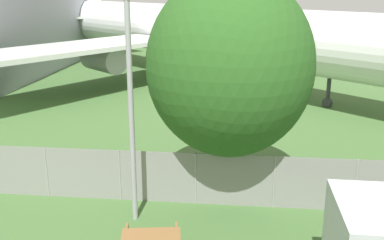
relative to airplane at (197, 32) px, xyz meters
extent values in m
cylinder|color=gray|center=(-3.06, -20.93, -2.77)|extent=(0.07, 0.07, 1.78)
cylinder|color=gray|center=(-0.52, -20.93, -2.77)|extent=(0.07, 0.07, 1.78)
cylinder|color=gray|center=(2.03, -20.93, -2.77)|extent=(0.07, 0.07, 1.78)
cylinder|color=gray|center=(4.57, -20.93, -2.77)|extent=(0.07, 0.07, 1.78)
cylinder|color=gray|center=(7.12, -20.93, -2.77)|extent=(0.07, 0.07, 1.78)
cube|color=gray|center=(2.03, -20.93, -2.77)|extent=(56.00, 0.01, 1.78)
cylinder|color=white|center=(0.34, -0.31, 0.05)|extent=(28.03, 25.67, 3.82)
cone|color=white|center=(-14.18, 12.70, 0.05)|extent=(5.85, 5.75, 3.44)
cube|color=white|center=(5.48, 7.99, -0.52)|extent=(14.85, 13.58, 0.30)
cylinder|color=#939399|center=(3.68, 6.50, -1.53)|extent=(3.71, 3.58, 1.72)
cube|color=white|center=(-7.34, -6.32, -0.52)|extent=(12.55, 15.45, 0.30)
cylinder|color=#939399|center=(-6.06, -4.37, -1.53)|extent=(3.71, 3.58, 1.72)
cube|color=white|center=(-11.54, 10.34, 0.43)|extent=(7.89, 8.30, 0.20)
cylinder|color=#2D2D33|center=(8.62, -7.72, -2.76)|extent=(0.24, 0.24, 1.80)
cylinder|color=#2D2D33|center=(8.62, -7.72, -3.38)|extent=(0.62, 0.60, 0.56)
cylinder|color=#2D2D33|center=(0.60, 2.54, -2.76)|extent=(0.24, 0.24, 1.80)
cylinder|color=#2D2D33|center=(0.60, 2.54, -3.38)|extent=(0.62, 0.60, 0.56)
cylinder|color=#2D2D33|center=(-2.46, -0.87, -2.76)|extent=(0.24, 0.24, 1.80)
cylinder|color=#2D2D33|center=(-2.46, -0.87, -3.38)|extent=(0.62, 0.60, 0.56)
cube|color=brown|center=(1.20, -24.31, -2.92)|extent=(1.64, 0.99, 0.04)
cube|color=brown|center=(1.12, -23.76, -3.22)|extent=(1.56, 0.52, 0.04)
cylinder|color=brown|center=(3.04, -20.31, -2.52)|extent=(0.64, 0.64, 2.28)
ellipsoid|color=#28561E|center=(3.04, -20.31, 0.88)|extent=(5.31, 5.31, 5.84)
cylinder|color=#99999E|center=(0.27, -22.17, -0.25)|extent=(0.16, 0.16, 6.81)
camera|label=1|loc=(3.38, -34.43, 3.28)|focal=42.00mm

